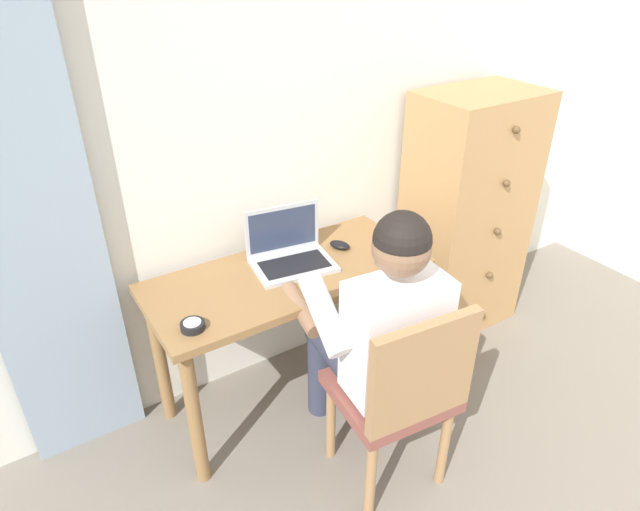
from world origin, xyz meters
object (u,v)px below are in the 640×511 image
object	(u,v)px
dresser	(466,215)
chair	(401,391)
laptop	(290,252)
desk_clock	(193,326)
person_seated	(377,325)
computer_mouse	(340,245)
coffee_mug	(405,249)
desk	(288,295)

from	to	relation	value
dresser	chair	distance (m)	1.26
laptop	desk_clock	size ratio (longest dim) A/B	4.15
person_seated	computer_mouse	world-z (taller)	person_seated
chair	desk_clock	bearing A→B (deg)	140.87
computer_mouse	coffee_mug	size ratio (longest dim) A/B	0.83
person_seated	computer_mouse	xyz separation A→B (m)	(0.17, 0.51, 0.06)
desk_clock	coffee_mug	size ratio (longest dim) A/B	0.75
desk_clock	coffee_mug	distance (m)	0.98
person_seated	coffee_mug	xyz separation A→B (m)	(0.36, 0.28, 0.09)
laptop	computer_mouse	world-z (taller)	laptop
person_seated	coffee_mug	size ratio (longest dim) A/B	10.01
computer_mouse	coffee_mug	world-z (taller)	coffee_mug
dresser	coffee_mug	size ratio (longest dim) A/B	10.97
laptop	coffee_mug	bearing A→B (deg)	-28.79
dresser	person_seated	distance (m)	1.14
chair	coffee_mug	world-z (taller)	chair
desk	laptop	distance (m)	0.19
desk	person_seated	size ratio (longest dim) A/B	1.00
laptop	desk_clock	distance (m)	0.58
desk	coffee_mug	size ratio (longest dim) A/B	10.02
coffee_mug	desk_clock	bearing A→B (deg)	178.42
desk	chair	xyz separation A→B (m)	(0.11, -0.64, -0.11)
dresser	chair	bearing A→B (deg)	-145.42
desk	computer_mouse	bearing A→B (deg)	9.83
dresser	laptop	size ratio (longest dim) A/B	3.53
laptop	coffee_mug	size ratio (longest dim) A/B	3.11
person_seated	computer_mouse	bearing A→B (deg)	71.09
dresser	desk_clock	distance (m)	1.64
dresser	computer_mouse	size ratio (longest dim) A/B	13.17
desk	computer_mouse	world-z (taller)	computer_mouse
chair	coffee_mug	distance (m)	0.65
person_seated	laptop	size ratio (longest dim) A/B	3.22
dresser	laptop	world-z (taller)	dresser
desk	desk_clock	world-z (taller)	desk_clock
computer_mouse	coffee_mug	bearing A→B (deg)	-75.55
dresser	computer_mouse	bearing A→B (deg)	-178.93
desk	desk_clock	distance (m)	0.52
desk	computer_mouse	xyz separation A→B (m)	(0.30, 0.05, 0.13)
dresser	person_seated	bearing A→B (deg)	-152.53
desk_clock	dresser	bearing A→B (deg)	7.78
dresser	laptop	xyz separation A→B (m)	(-1.09, -0.00, 0.11)
person_seated	dresser	bearing A→B (deg)	27.47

